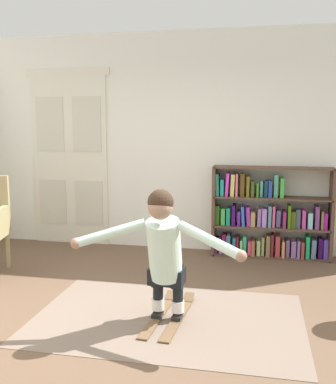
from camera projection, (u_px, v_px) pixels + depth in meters
ground_plane at (137, 332)px, 3.66m from camera, size 7.20×7.20×0.00m
back_wall at (187, 143)px, 5.96m from camera, size 6.00×0.10×2.90m
double_door at (70, 157)px, 6.27m from camera, size 1.22×0.05×2.45m
rug at (168, 318)px, 3.91m from camera, size 2.34×1.54×0.01m
bookshelf at (267, 219)px, 5.69m from camera, size 1.50×0.30×1.16m
skis_pair at (169, 315)px, 3.94m from camera, size 0.33×0.95×0.07m
person_skier at (164, 247)px, 3.68m from camera, size 1.42×0.60×1.11m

